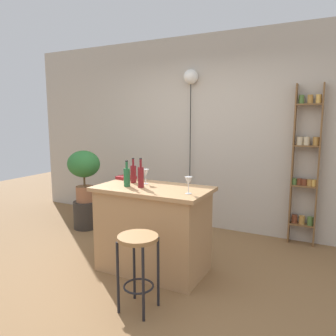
{
  "coord_description": "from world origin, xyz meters",
  "views": [
    {
      "loc": [
        1.65,
        -2.56,
        1.62
      ],
      "look_at": [
        0.05,
        0.55,
        1.08
      ],
      "focal_mm": 34.55,
      "sensor_mm": 36.0,
      "label": 1
    }
  ],
  "objects_px": {
    "cookbook": "(126,178)",
    "bottle_vinegar": "(127,177)",
    "spice_shelf": "(305,166)",
    "wine_glass_left": "(146,173)",
    "potted_plant": "(84,169)",
    "pendant_globe_light": "(191,79)",
    "plant_stool": "(86,215)",
    "bottle_soda_blue": "(141,176)",
    "bottle_olive_oil": "(133,173)",
    "wine_glass_center": "(188,182)",
    "bar_stool": "(138,255)"
  },
  "relations": [
    {
      "from": "bar_stool",
      "to": "wine_glass_center",
      "type": "relative_size",
      "value": 4.01
    },
    {
      "from": "spice_shelf",
      "to": "wine_glass_left",
      "type": "bearing_deg",
      "value": -136.86
    },
    {
      "from": "wine_glass_center",
      "to": "pendant_globe_light",
      "type": "relative_size",
      "value": 0.07
    },
    {
      "from": "bottle_olive_oil",
      "to": "bottle_soda_blue",
      "type": "distance_m",
      "value": 0.27
    },
    {
      "from": "bottle_soda_blue",
      "to": "plant_stool",
      "type": "bearing_deg",
      "value": 152.04
    },
    {
      "from": "bottle_vinegar",
      "to": "bottle_olive_oil",
      "type": "xyz_separation_m",
      "value": [
        -0.05,
        0.2,
        0.0
      ]
    },
    {
      "from": "bottle_soda_blue",
      "to": "bottle_olive_oil",
      "type": "bearing_deg",
      "value": 139.91
    },
    {
      "from": "spice_shelf",
      "to": "bottle_olive_oil",
      "type": "bearing_deg",
      "value": -139.66
    },
    {
      "from": "plant_stool",
      "to": "wine_glass_left",
      "type": "xyz_separation_m",
      "value": [
        1.41,
        -0.6,
        0.83
      ]
    },
    {
      "from": "wine_glass_left",
      "to": "pendant_globe_light",
      "type": "xyz_separation_m",
      "value": [
        -0.09,
        1.43,
        1.15
      ]
    },
    {
      "from": "plant_stool",
      "to": "cookbook",
      "type": "bearing_deg",
      "value": -23.57
    },
    {
      "from": "wine_glass_left",
      "to": "bar_stool",
      "type": "bearing_deg",
      "value": -63.19
    },
    {
      "from": "bottle_soda_blue",
      "to": "wine_glass_center",
      "type": "distance_m",
      "value": 0.55
    },
    {
      "from": "cookbook",
      "to": "bottle_vinegar",
      "type": "bearing_deg",
      "value": -46.42
    },
    {
      "from": "bottle_soda_blue",
      "to": "wine_glass_left",
      "type": "bearing_deg",
      "value": 105.52
    },
    {
      "from": "potted_plant",
      "to": "bottle_vinegar",
      "type": "relative_size",
      "value": 2.74
    },
    {
      "from": "plant_stool",
      "to": "wine_glass_left",
      "type": "height_order",
      "value": "wine_glass_left"
    },
    {
      "from": "pendant_globe_light",
      "to": "wine_glass_center",
      "type": "bearing_deg",
      "value": -67.12
    },
    {
      "from": "bottle_vinegar",
      "to": "wine_glass_center",
      "type": "relative_size",
      "value": 1.68
    },
    {
      "from": "bar_stool",
      "to": "plant_stool",
      "type": "height_order",
      "value": "bar_stool"
    },
    {
      "from": "potted_plant",
      "to": "pendant_globe_light",
      "type": "xyz_separation_m",
      "value": [
        1.32,
        0.83,
        1.28
      ]
    },
    {
      "from": "bottle_vinegar",
      "to": "cookbook",
      "type": "distance_m",
      "value": 0.42
    },
    {
      "from": "spice_shelf",
      "to": "cookbook",
      "type": "height_order",
      "value": "spice_shelf"
    },
    {
      "from": "bottle_olive_oil",
      "to": "bottle_soda_blue",
      "type": "relative_size",
      "value": 0.91
    },
    {
      "from": "spice_shelf",
      "to": "wine_glass_left",
      "type": "height_order",
      "value": "spice_shelf"
    },
    {
      "from": "wine_glass_left",
      "to": "bottle_olive_oil",
      "type": "bearing_deg",
      "value": -179.2
    },
    {
      "from": "bar_stool",
      "to": "potted_plant",
      "type": "xyz_separation_m",
      "value": [
        -1.82,
        1.41,
        0.41
      ]
    },
    {
      "from": "wine_glass_center",
      "to": "pendant_globe_light",
      "type": "xyz_separation_m",
      "value": [
        -0.69,
        1.64,
        1.15
      ]
    },
    {
      "from": "bar_stool",
      "to": "wine_glass_left",
      "type": "xyz_separation_m",
      "value": [
        -0.41,
        0.81,
        0.54
      ]
    },
    {
      "from": "spice_shelf",
      "to": "wine_glass_center",
      "type": "xyz_separation_m",
      "value": [
        -0.9,
        -1.62,
        0.0
      ]
    },
    {
      "from": "pendant_globe_light",
      "to": "bar_stool",
      "type": "bearing_deg",
      "value": -77.4
    },
    {
      "from": "potted_plant",
      "to": "pendant_globe_light",
      "type": "relative_size",
      "value": 0.33
    },
    {
      "from": "potted_plant",
      "to": "cookbook",
      "type": "distance_m",
      "value": 1.16
    },
    {
      "from": "potted_plant",
      "to": "cookbook",
      "type": "relative_size",
      "value": 3.6
    },
    {
      "from": "potted_plant",
      "to": "bottle_olive_oil",
      "type": "height_order",
      "value": "bottle_olive_oil"
    },
    {
      "from": "potted_plant",
      "to": "bottle_olive_oil",
      "type": "distance_m",
      "value": 1.4
    },
    {
      "from": "bar_stool",
      "to": "cookbook",
      "type": "xyz_separation_m",
      "value": [
        -0.76,
        0.95,
        0.44
      ]
    },
    {
      "from": "wine_glass_left",
      "to": "cookbook",
      "type": "bearing_deg",
      "value": 158.8
    },
    {
      "from": "potted_plant",
      "to": "bottle_olive_oil",
      "type": "bearing_deg",
      "value": -25.62
    },
    {
      "from": "spice_shelf",
      "to": "plant_stool",
      "type": "relative_size",
      "value": 5.07
    },
    {
      "from": "plant_stool",
      "to": "wine_glass_left",
      "type": "bearing_deg",
      "value": -22.99
    },
    {
      "from": "plant_stool",
      "to": "potted_plant",
      "type": "relative_size",
      "value": 0.53
    },
    {
      "from": "bar_stool",
      "to": "bottle_olive_oil",
      "type": "distance_m",
      "value": 1.12
    },
    {
      "from": "cookbook",
      "to": "pendant_globe_light",
      "type": "relative_size",
      "value": 0.09
    },
    {
      "from": "cookbook",
      "to": "bottle_soda_blue",
      "type": "bearing_deg",
      "value": -30.19
    },
    {
      "from": "plant_stool",
      "to": "pendant_globe_light",
      "type": "bearing_deg",
      "value": 32.1
    },
    {
      "from": "wine_glass_left",
      "to": "wine_glass_center",
      "type": "bearing_deg",
      "value": -19.36
    },
    {
      "from": "wine_glass_left",
      "to": "pendant_globe_light",
      "type": "relative_size",
      "value": 0.07
    },
    {
      "from": "potted_plant",
      "to": "bottle_soda_blue",
      "type": "relative_size",
      "value": 2.46
    },
    {
      "from": "cookbook",
      "to": "wine_glass_center",
      "type": "bearing_deg",
      "value": -12.19
    }
  ]
}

